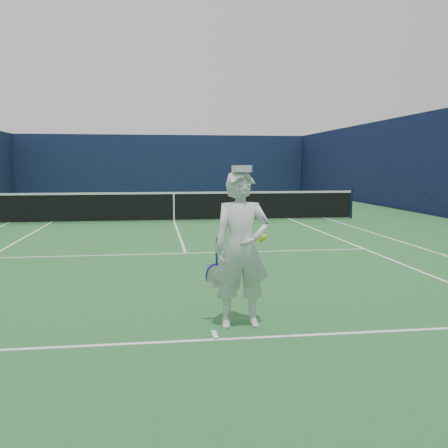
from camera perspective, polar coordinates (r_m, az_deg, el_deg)
ground at (r=17.30m, az=-5.73°, el=0.34°), size 80.00×80.00×0.00m
court_markings at (r=17.30m, az=-5.73°, el=0.35°), size 11.03×23.83×0.01m
windscreen_fence at (r=17.19m, az=-5.81°, el=6.98°), size 20.12×36.12×4.00m
tennis_net at (r=17.24m, az=-5.75°, el=2.17°), size 12.88×0.09×1.07m
tennis_player at (r=5.93m, az=2.00°, el=-2.84°), size 0.77×0.47×1.92m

